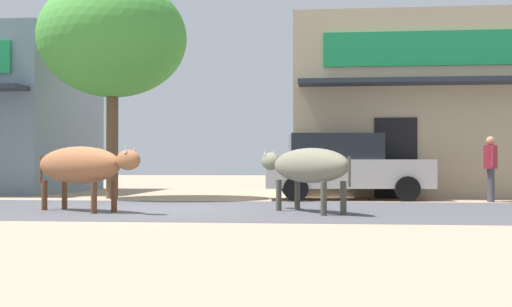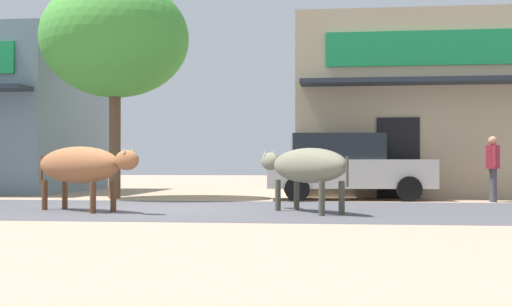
{
  "view_description": "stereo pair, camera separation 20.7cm",
  "coord_description": "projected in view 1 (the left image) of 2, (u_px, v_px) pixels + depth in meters",
  "views": [
    {
      "loc": [
        3.42,
        -13.49,
        0.9
      ],
      "look_at": [
        1.91,
        0.94,
        1.11
      ],
      "focal_mm": 48.97,
      "sensor_mm": 36.0,
      "label": 1
    },
    {
      "loc": [
        3.63,
        -13.46,
        0.9
      ],
      "look_at": [
        1.91,
        0.94,
        1.11
      ],
      "focal_mm": 48.97,
      "sensor_mm": 36.0,
      "label": 2
    }
  ],
  "objects": [
    {
      "name": "ground",
      "position": [
        155.0,
        209.0,
        13.75
      ],
      "size": [
        80.0,
        80.0,
        0.0
      ],
      "primitive_type": "plane",
      "color": "tan"
    },
    {
      "name": "asphalt_road",
      "position": [
        155.0,
        209.0,
        13.75
      ],
      "size": [
        72.0,
        6.04,
        0.0
      ],
      "primitive_type": "cube",
      "color": "#4E4C53",
      "rests_on": "ground"
    },
    {
      "name": "storefront_right_club",
      "position": [
        432.0,
        111.0,
        20.99
      ],
      "size": [
        8.09,
        6.82,
        4.99
      ],
      "color": "tan",
      "rests_on": "ground"
    },
    {
      "name": "roadside_tree",
      "position": [
        113.0,
        39.0,
        18.13
      ],
      "size": [
        3.85,
        3.85,
        5.71
      ],
      "color": "brown",
      "rests_on": "ground"
    },
    {
      "name": "parked_hatchback_car",
      "position": [
        343.0,
        166.0,
        17.43
      ],
      "size": [
        4.23,
        2.15,
        1.64
      ],
      "color": "beige",
      "rests_on": "ground"
    },
    {
      "name": "cow_near_brown",
      "position": [
        81.0,
        165.0,
        13.15
      ],
      "size": [
        2.64,
        1.91,
        1.23
      ],
      "color": "#9F613B",
      "rests_on": "ground"
    },
    {
      "name": "cow_far_dark",
      "position": [
        307.0,
        166.0,
        12.85
      ],
      "size": [
        2.0,
        2.54,
        1.19
      ],
      "color": "slate",
      "rests_on": "ground"
    },
    {
      "name": "pedestrian_by_shop",
      "position": [
        491.0,
        164.0,
        16.45
      ],
      "size": [
        0.39,
        0.61,
        1.55
      ],
      "color": "#3F3F47",
      "rests_on": "ground"
    }
  ]
}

